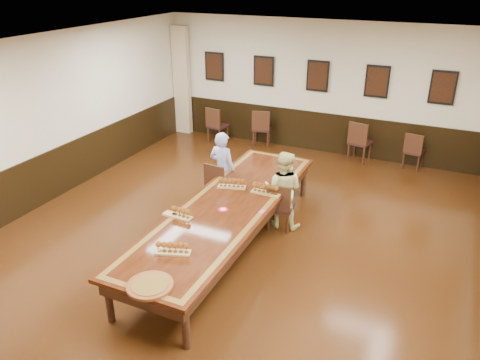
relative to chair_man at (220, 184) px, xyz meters
The scene contains 23 objects.
floor 1.51m from the chair_man, 58.03° to the right, with size 8.00×10.00×0.02m, color black.
ceiling 3.09m from the chair_man, 58.03° to the right, with size 8.00×10.00×0.02m, color white.
wall_back 4.04m from the chair_man, 78.75° to the left, with size 8.00×0.02×3.20m, color beige.
wall_left 3.65m from the chair_man, 159.59° to the right, with size 0.02×10.00×3.20m, color beige.
chair_man is the anchor object (origin of this frame).
chair_woman 1.40m from the chair_man, 12.29° to the right, with size 0.43×0.47×0.91m, color black, non-canonical shape.
spare_chair_a 3.69m from the chair_man, 118.03° to the left, with size 0.45×0.49×0.96m, color black, non-canonical shape.
spare_chair_b 3.57m from the chair_man, 99.41° to the left, with size 0.46×0.50×0.97m, color black, non-canonical shape.
spare_chair_c 4.02m from the chair_man, 60.72° to the left, with size 0.47×0.51×1.00m, color black, non-canonical shape.
spare_chair_d 4.80m from the chair_man, 48.15° to the left, with size 0.41×0.45×0.88m, color black, non-canonical shape.
person_man 0.30m from the chair_man, 84.11° to the left, with size 0.55×0.36×1.49m, color #5161CC.
person_woman 1.39m from the chair_man, ahead, with size 0.71×0.55×1.43m, color #E5DF8F.
pink_phone 1.82m from the chair_man, 40.91° to the right, with size 0.06×0.13×0.01m, color #E84DA0.
curtain 4.79m from the chair_man, 129.68° to the left, with size 0.45×0.18×2.90m, color tan.
wainscoting 1.43m from the chair_man, 58.03° to the right, with size 8.00×10.00×1.00m.
conference_table 1.43m from the chair_man, 58.03° to the right, with size 1.40×5.00×0.76m.
posters 4.06m from the chair_man, 78.54° to the left, with size 6.14×0.04×0.74m.
flight_a 0.87m from the chair_man, 47.29° to the right, with size 0.51×0.28×0.18m.
flight_b 1.34m from the chair_man, 25.35° to the right, with size 0.52×0.16×0.19m.
flight_c 1.93m from the chair_man, 82.53° to the right, with size 0.49×0.17×0.18m.
flight_d 2.89m from the chair_man, 75.73° to the right, with size 0.51×0.30×0.18m.
red_plate_grp 1.61m from the chair_man, 60.95° to the right, with size 0.18×0.18×0.02m.
carved_platter 3.62m from the chair_man, 76.48° to the right, with size 0.66×0.66×0.05m.
Camera 1 is at (3.03, -6.03, 4.31)m, focal length 35.00 mm.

